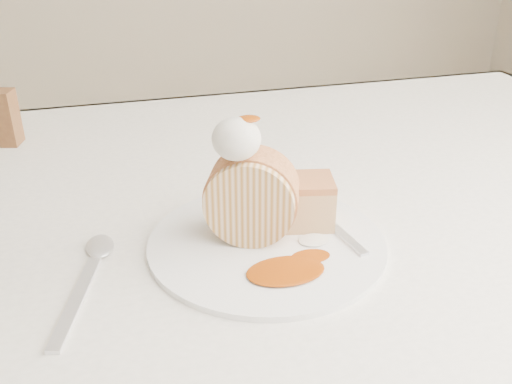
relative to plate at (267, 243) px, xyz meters
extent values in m
cube|color=white|center=(0.05, 0.13, -0.02)|extent=(1.40, 0.90, 0.04)
cube|color=white|center=(0.05, 0.58, -0.14)|extent=(1.40, 0.01, 0.28)
cylinder|color=brown|center=(0.67, 0.50, -0.40)|extent=(0.06, 0.06, 0.71)
cylinder|color=brown|center=(-0.24, 0.75, -0.56)|extent=(0.03, 0.03, 0.39)
cylinder|color=white|center=(0.00, 0.00, 0.00)|extent=(0.32, 0.32, 0.01)
cylinder|color=beige|center=(-0.01, 0.01, 0.05)|extent=(0.11, 0.09, 0.10)
cube|color=#C87E4B|center=(0.06, 0.03, 0.03)|extent=(0.07, 0.07, 0.05)
ellipsoid|color=silver|center=(-0.03, 0.01, 0.13)|extent=(0.05, 0.05, 0.05)
ellipsoid|color=#8F3705|center=(-0.02, 0.01, 0.15)|extent=(0.03, 0.02, 0.01)
cube|color=silver|center=(0.09, 0.00, 0.01)|extent=(0.05, 0.16, 0.00)
cube|color=silver|center=(-0.21, -0.05, 0.00)|extent=(0.07, 0.18, 0.00)
camera|label=1|loc=(-0.16, -0.53, 0.35)|focal=40.00mm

